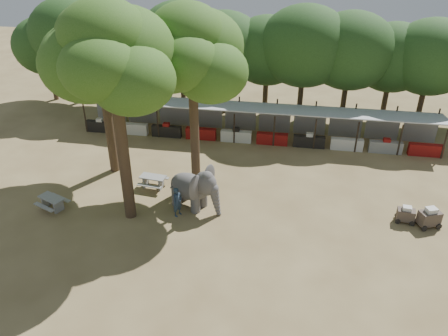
% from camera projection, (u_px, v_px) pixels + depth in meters
% --- Properties ---
extents(ground, '(100.00, 100.00, 0.00)m').
position_uv_depth(ground, '(227.00, 249.00, 22.88)').
color(ground, brown).
rests_on(ground, ground).
extents(vendor_stalls, '(28.00, 2.99, 2.80)m').
position_uv_depth(vendor_stalls, '(256.00, 124.00, 34.22)').
color(vendor_stalls, '#AEB0B6').
rests_on(vendor_stalls, ground).
extents(yard_tree_left, '(7.10, 6.90, 11.02)m').
position_uv_depth(yard_tree_left, '(98.00, 50.00, 26.42)').
color(yard_tree_left, '#332316').
rests_on(yard_tree_left, ground).
extents(yard_tree_center, '(7.10, 6.90, 12.04)m').
position_uv_depth(yard_tree_center, '(110.00, 58.00, 21.18)').
color(yard_tree_center, '#332316').
rests_on(yard_tree_center, ground).
extents(yard_tree_back, '(7.10, 6.90, 11.36)m').
position_uv_depth(yard_tree_back, '(190.00, 53.00, 24.51)').
color(yard_tree_back, '#332316').
rests_on(yard_tree_back, ground).
extents(backdrop_trees, '(46.46, 5.95, 8.33)m').
position_uv_depth(backdrop_trees, '(264.00, 52.00, 36.54)').
color(backdrop_trees, '#332316').
rests_on(backdrop_trees, ground).
extents(elephant, '(3.60, 2.77, 2.68)m').
position_uv_depth(elephant, '(195.00, 188.00, 25.63)').
color(elephant, '#474545').
rests_on(elephant, ground).
extents(handler, '(0.70, 0.79, 1.83)m').
position_uv_depth(handler, '(177.00, 202.00, 25.08)').
color(handler, '#26384C').
rests_on(handler, ground).
extents(picnic_table_near, '(2.03, 1.95, 0.80)m').
position_uv_depth(picnic_table_near, '(52.00, 201.00, 25.85)').
color(picnic_table_near, gray).
rests_on(picnic_table_near, ground).
extents(picnic_table_far, '(1.79, 1.65, 0.82)m').
position_uv_depth(picnic_table_far, '(153.00, 180.00, 27.97)').
color(picnic_table_far, gray).
rests_on(picnic_table_far, ground).
extents(cart_front, '(1.47, 1.23, 1.23)m').
position_uv_depth(cart_front, '(429.00, 217.00, 24.29)').
color(cart_front, '#3E3129').
rests_on(cart_front, ground).
extents(cart_back, '(1.13, 0.81, 1.03)m').
position_uv_depth(cart_back, '(406.00, 214.00, 24.71)').
color(cart_back, '#3E3129').
rests_on(cart_back, ground).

